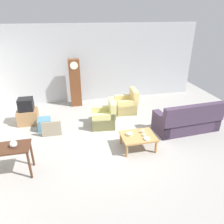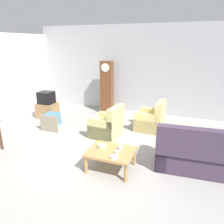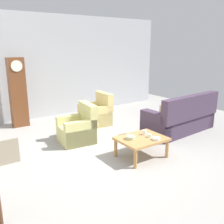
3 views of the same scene
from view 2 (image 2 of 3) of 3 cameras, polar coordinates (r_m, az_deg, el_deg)
The scene contains 15 objects.
ground_plane at distance 5.25m, azimuth -1.38°, elevation -11.24°, with size 10.40×10.40×0.00m, color #999691.
garage_door_wall at distance 8.09m, azimuth 8.23°, elevation 10.95°, with size 8.40×0.16×3.20m, color #ADAFB5.
couch_floral at distance 4.88m, azimuth 24.34°, elevation -10.67°, with size 2.15×1.01×1.04m.
armchair_olive_near at distance 6.08m, azimuth -1.30°, elevation -3.84°, with size 0.86×0.84×0.92m.
armchair_olive_far at distance 6.64m, azimuth 10.30°, elevation -2.20°, with size 0.83×0.81×0.92m.
coffee_table_wood at distance 4.55m, azimuth -0.28°, elevation -10.95°, with size 0.96×0.76×0.42m.
grandfather_clock at distance 8.00m, azimuth -1.36°, elevation 6.53°, with size 0.44×0.30×1.94m.
tv_stand_cabinet at distance 7.95m, azimuth -16.79°, elevation 0.38°, with size 0.68×0.52×0.53m, color #997047.
tv_crt at distance 7.83m, azimuth -17.10°, elevation 3.69°, with size 0.48×0.44×0.42m, color black.
framed_picture_leaning at distance 6.69m, azimuth -16.40°, elevation -3.00°, with size 0.60×0.05×0.50m, color gray.
storage_box_blue at distance 7.22m, azimuth -15.69°, elevation -1.86°, with size 0.40×0.42×0.40m, color teal.
cup_white_porcelain at distance 4.39m, azimuth 1.25°, elevation -10.63°, with size 0.08×0.08×0.07m, color white.
cup_blue_rimmed at distance 4.53m, azimuth 2.21°, elevation -9.51°, with size 0.09×0.09×0.10m, color silver.
bowl_white_stacked at distance 4.24m, azimuth 0.52°, elevation -11.90°, with size 0.16×0.16×0.05m, color white.
bowl_shallow_green at distance 4.64m, azimuth -2.75°, elevation -9.04°, with size 0.19×0.19×0.07m, color #B2C69E.
Camera 2 is at (1.72, -4.25, 2.56)m, focal length 34.36 mm.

